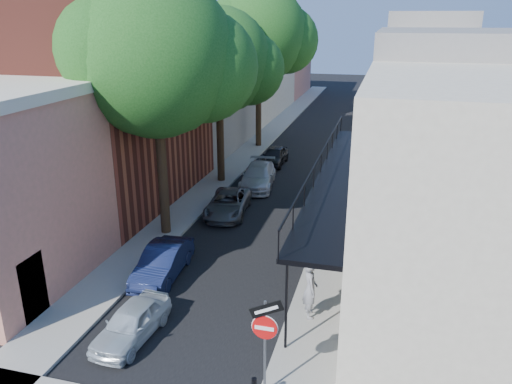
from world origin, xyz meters
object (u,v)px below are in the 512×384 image
Objects in this scene: oak_mid at (226,63)px; parked_car_d at (258,176)px; oak_far at (266,35)px; parked_car_b at (163,262)px; sign_post at (265,331)px; parked_car_a at (132,323)px; parked_car_c at (228,204)px; oak_near at (167,59)px; parked_car_e at (274,156)px; pedestrian at (310,289)px.

oak_mid is 6.73m from parked_car_d.
parked_car_b is (1.16, -21.04, -7.63)m from oak_far.
sign_post is 0.79× the size of parked_car_b.
parked_car_c is (-0.31, 10.69, 0.02)m from parked_car_a.
oak_near is 2.52× the size of parked_car_d.
sign_post is 0.84× the size of parked_car_e.
sign_post is 0.26× the size of oak_near.
oak_mid reaches higher than parked_car_c.
parked_car_b is at bearing -99.82° from parked_car_c.
sign_post reaches higher than pedestrian.
parked_car_b reaches higher than parked_car_a.
oak_mid is (-6.58, 17.26, 5.02)m from sign_post.
sign_post is 0.29× the size of oak_mid.
oak_mid is (-0.05, 7.97, -0.82)m from oak_near.
pedestrian is (5.13, -12.85, 0.47)m from parked_car_d.
oak_mid is 0.86× the size of oak_far.
parked_car_b is at bearing 104.72° from parked_car_a.
oak_far is at bearing 89.59° from oak_mid.
oak_near is at bearing 107.58° from parked_car_a.
pedestrian is at bearing -62.51° from parked_car_c.
parked_car_a is 0.86× the size of parked_car_b.
parked_car_d is (1.95, -9.56, -7.60)m from oak_far.
parked_car_c is at bearing -72.31° from oak_mid.
parked_car_c is at bearing -91.25° from parked_car_e.
parked_car_e is at bearing 65.54° from oak_mid.
parked_car_c is at bearing 83.06° from parked_car_b.
parked_car_e is at bearing 102.21° from sign_post.
parked_car_c is (1.64, -5.15, -6.48)m from oak_mid.
oak_far is (0.06, 9.04, 1.20)m from oak_mid.
parked_car_b is at bearing -84.18° from oak_mid.
parked_car_a is at bearing 96.89° from pedestrian.
oak_near is 14.33m from parked_car_e.
pedestrian is (0.57, 3.89, -0.91)m from sign_post.
parked_car_e reaches higher than parked_car_a.
parked_car_d is at bearing 3.19° from pedestrian.
parked_car_b is 1.89× the size of pedestrian.
parked_car_a is 3.91m from parked_car_b.
parked_car_d is (1.97, 7.45, -7.22)m from oak_near.
parked_car_c is (0.42, 6.85, -0.05)m from parked_car_b.
oak_mid is at bearing 9.57° from pedestrian.
parked_car_e is (1.87, 12.20, -7.27)m from oak_near.
parked_car_b is 16.24m from parked_car_e.
parked_car_e is (-4.65, 21.49, -1.43)m from sign_post.
oak_near reaches higher than oak_mid.
pedestrian reaches higher than parked_car_e.
parked_car_d is 13.84m from pedestrian.
oak_far is at bearing 98.35° from parked_car_a.
parked_car_a is (-4.63, 1.42, -1.48)m from sign_post.
oak_near is 10.91m from parked_car_a.
oak_mid is 13.67m from parked_car_b.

